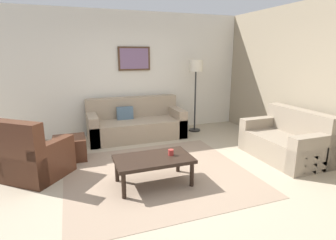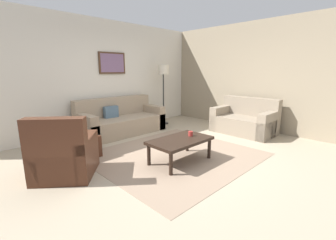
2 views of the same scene
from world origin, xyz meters
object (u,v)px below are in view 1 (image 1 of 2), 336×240
object	(u,v)px
couch_loveseat	(288,142)
framed_artwork	(134,59)
lamp_standing	(196,73)
couch_main	(135,124)
armchair_leather	(33,159)
coffee_table	(154,161)
cup	(171,152)
ottoman	(70,148)

from	to	relation	value
couch_loveseat	framed_artwork	bearing A→B (deg)	129.39
couch_loveseat	lamp_standing	distance (m)	2.58
couch_main	framed_artwork	world-z (taller)	framed_artwork
framed_artwork	armchair_leather	bearing A→B (deg)	-136.23
coffee_table	cup	world-z (taller)	cup
lamp_standing	framed_artwork	distance (m)	1.48
ottoman	couch_loveseat	bearing A→B (deg)	-19.27
couch_main	lamp_standing	world-z (taller)	lamp_standing
couch_loveseat	coffee_table	size ratio (longest dim) A/B	1.33
armchair_leather	lamp_standing	bearing A→B (deg)	23.73
couch_main	coffee_table	distance (m)	2.38
couch_loveseat	ottoman	distance (m)	3.96
couch_loveseat	armchair_leather	distance (m)	4.31
coffee_table	couch_loveseat	bearing A→B (deg)	3.01
coffee_table	lamp_standing	distance (m)	3.10
lamp_standing	framed_artwork	xyz separation A→B (m)	(-1.36, 0.48, 0.34)
ottoman	armchair_leather	bearing A→B (deg)	-129.17
couch_main	ottoman	world-z (taller)	couch_main
couch_loveseat	armchair_leather	xyz separation A→B (m)	(-4.26, 0.66, 0.01)
cup	framed_artwork	xyz separation A→B (m)	(0.15, 2.79, 1.29)
armchair_leather	ottoman	world-z (taller)	armchair_leather
couch_loveseat	framed_artwork	xyz separation A→B (m)	(-2.18, 2.65, 1.45)
couch_loveseat	lamp_standing	size ratio (longest dim) A/B	0.85
couch_loveseat	ottoman	bearing A→B (deg)	160.73
couch_main	lamp_standing	distance (m)	1.85
armchair_leather	cup	world-z (taller)	armchair_leather
coffee_table	framed_artwork	size ratio (longest dim) A/B	1.47
armchair_leather	coffee_table	xyz separation A→B (m)	(1.66, -0.80, 0.05)
armchair_leather	ottoman	xyz separation A→B (m)	(0.52, 0.64, -0.11)
cup	lamp_standing	xyz separation A→B (m)	(1.51, 2.31, 0.96)
couch_main	cup	world-z (taller)	couch_main
ottoman	coffee_table	size ratio (longest dim) A/B	0.51
armchair_leather	coffee_table	world-z (taller)	armchair_leather
couch_loveseat	coffee_table	xyz separation A→B (m)	(-2.60, -0.14, 0.06)
framed_artwork	coffee_table	bearing A→B (deg)	-98.55
cup	lamp_standing	size ratio (longest dim) A/B	0.05
armchair_leather	framed_artwork	xyz separation A→B (m)	(2.08, 1.99, 1.44)
armchair_leather	framed_artwork	size ratio (longest dim) A/B	1.51
couch_main	couch_loveseat	xyz separation A→B (m)	(2.30, -2.22, 0.00)
couch_main	lamp_standing	size ratio (longest dim) A/B	1.23
cup	ottoman	bearing A→B (deg)	134.16
armchair_leather	framed_artwork	world-z (taller)	framed_artwork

